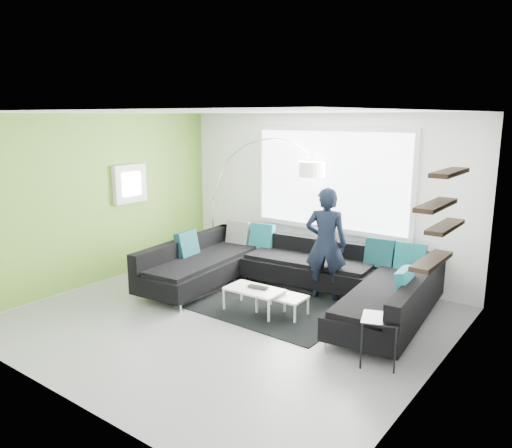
{
  "coord_description": "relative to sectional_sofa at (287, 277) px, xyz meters",
  "views": [
    {
      "loc": [
        4.17,
        -4.97,
        2.75
      ],
      "look_at": [
        -0.19,
        0.9,
        1.16
      ],
      "focal_mm": 35.0,
      "sensor_mm": 36.0,
      "label": 1
    }
  ],
  "objects": [
    {
      "name": "ground",
      "position": [
        -0.29,
        -1.02,
        -0.38
      ],
      "size": [
        5.5,
        5.5,
        0.0
      ],
      "primitive_type": "plane",
      "color": "gray",
      "rests_on": "ground"
    },
    {
      "name": "side_table",
      "position": [
        1.89,
        -0.99,
        -0.11
      ],
      "size": [
        0.51,
        0.51,
        0.55
      ],
      "primitive_type": "cube",
      "rotation": [
        0.0,
        0.0,
        0.33
      ],
      "color": "black",
      "rests_on": "ground"
    },
    {
      "name": "coffee_table",
      "position": [
        0.02,
        -0.53,
        -0.21
      ],
      "size": [
        1.07,
        0.64,
        0.34
      ],
      "primitive_type": "cube",
      "rotation": [
        0.0,
        0.0,
        0.03
      ],
      "color": "white",
      "rests_on": "ground"
    },
    {
      "name": "room_shell",
      "position": [
        -0.26,
        -0.81,
        1.43
      ],
      "size": [
        5.54,
        5.04,
        2.82
      ],
      "color": "white",
      "rests_on": "ground"
    },
    {
      "name": "arc_lamp",
      "position": [
        -2.29,
        0.93,
        0.8
      ],
      "size": [
        2.36,
        1.32,
        2.38
      ],
      "primitive_type": null,
      "rotation": [
        0.0,
        0.0,
        0.19
      ],
      "color": "silver",
      "rests_on": "ground"
    },
    {
      "name": "rug",
      "position": [
        -0.02,
        -0.34,
        -0.38
      ],
      "size": [
        2.23,
        1.63,
        0.01
      ],
      "primitive_type": "cube",
      "rotation": [
        0.0,
        0.0,
        -0.01
      ],
      "color": "black",
      "rests_on": "ground"
    },
    {
      "name": "person",
      "position": [
        0.38,
        0.48,
        0.48
      ],
      "size": [
        0.91,
        0.84,
        1.72
      ],
      "primitive_type": "imported",
      "rotation": [
        0.0,
        0.0,
        3.51
      ],
      "color": "black",
      "rests_on": "ground"
    },
    {
      "name": "sectional_sofa",
      "position": [
        0.0,
        0.0,
        0.0
      ],
      "size": [
        4.26,
        2.88,
        0.87
      ],
      "rotation": [
        0.0,
        0.0,
        0.1
      ],
      "color": "black",
      "rests_on": "ground"
    },
    {
      "name": "laptop",
      "position": [
        -0.13,
        -0.59,
        -0.03
      ],
      "size": [
        0.37,
        0.29,
        0.02
      ],
      "primitive_type": "imported",
      "rotation": [
        0.0,
        0.0,
        0.14
      ],
      "color": "black",
      "rests_on": "coffee_table"
    }
  ]
}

